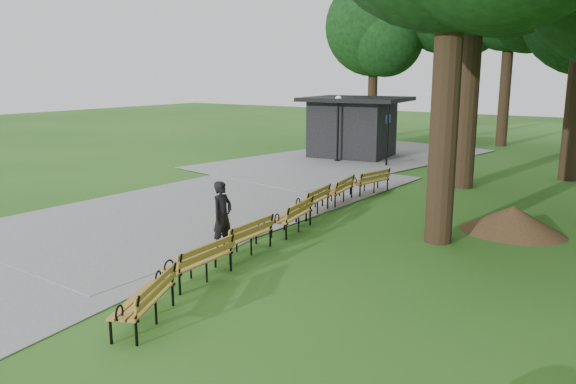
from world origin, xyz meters
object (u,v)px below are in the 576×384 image
Objects in this scene: person at (222,216)px; bench_3 at (291,216)px; lamp_post at (338,115)px; bench_0 at (143,300)px; dirt_mound at (513,219)px; bench_6 at (369,181)px; bench_4 at (311,201)px; bench_5 at (338,190)px; kiosk at (352,127)px; bench_1 at (198,261)px; bench_2 at (244,236)px.

bench_3 is (0.48, 2.35, -0.42)m from person.
lamp_post is 1.70× the size of bench_3.
bench_0 is 6.51m from bench_3.
bench_6 reaches higher than dirt_mound.
person is at bearing 11.05° from bench_6.
bench_6 is at bearing 175.31° from bench_3.
bench_5 is (-0.13, 1.90, 0.00)m from bench_4.
person reaches higher than bench_5.
kiosk reaches higher than bench_1.
bench_0 is 1.00× the size of bench_5.
lamp_post is 13.39m from dirt_mound.
bench_1 is (-0.68, 2.11, 0.00)m from bench_0.
bench_3 is at bearing 1.06° from bench_5.
lamp_post is 17.05m from bench_1.
dirt_mound is 1.26× the size of bench_1.
kiosk is 16.92m from bench_2.
bench_4 is 1.00× the size of bench_5.
lamp_post is 9.25m from bench_5.
dirt_mound is at bearing 146.77° from bench_1.
dirt_mound is at bearing 96.41° from bench_4.
bench_4 is (4.60, -9.78, -1.88)m from lamp_post.
kiosk is 2.61× the size of bench_4.
kiosk is at bearing 96.83° from lamp_post.
bench_4 is (-0.08, 4.25, -0.42)m from person.
dirt_mound is 1.26× the size of bench_3.
lamp_post is 1.70× the size of bench_2.
bench_0 is (1.68, -4.05, -0.42)m from person.
kiosk reaches higher than bench_0.
bench_4 is at bearing -172.24° from bench_1.
dirt_mound is at bearing -39.14° from lamp_post.
bench_6 is at bearing -1.15° from person.
bench_4 is (-1.75, 8.30, 0.00)m from bench_0.
bench_1 is at bearing 16.66° from bench_6.
kiosk is at bearing -137.00° from bench_6.
dirt_mound is 7.50m from bench_2.
bench_1 is at bearing 2.24° from bench_4.
bench_0 is 4.20m from bench_2.
bench_5 is (-0.69, 3.80, 0.00)m from bench_3.
dirt_mound is 8.89m from bench_1.
bench_3 is 1.00× the size of bench_5.
bench_2 reaches higher than dirt_mound.
bench_6 is (4.89, -7.79, -1.11)m from kiosk.
bench_0 is 1.00× the size of bench_4.
dirt_mound is 1.26× the size of bench_4.
bench_0 is 10.37m from bench_5.
person is 0.35× the size of kiosk.
bench_6 is (0.19, 2.02, 0.00)m from bench_5.
bench_4 is at bearing -173.32° from bench_3.
person is 0.91× the size of bench_2.
bench_1 is (-4.59, -7.61, 0.06)m from dirt_mound.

